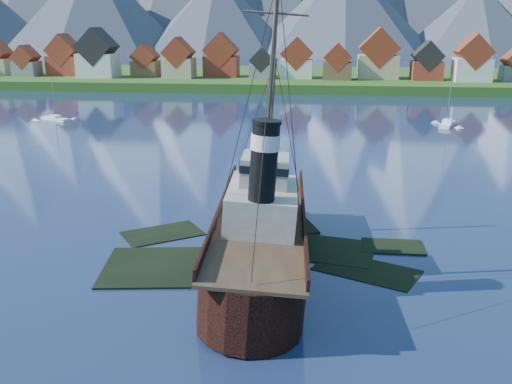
# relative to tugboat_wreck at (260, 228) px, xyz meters

# --- Properties ---
(ground) EXTENTS (1400.00, 1400.00, 0.00)m
(ground) POSITION_rel_tugboat_wreck_xyz_m (-2.06, -0.04, -3.32)
(ground) COLOR #1A2649
(ground) RESTS_ON ground
(shoal) EXTENTS (31.71, 21.24, 1.14)m
(shoal) POSITION_rel_tugboat_wreck_xyz_m (-0.29, 2.11, -3.66)
(shoal) COLOR black
(shoal) RESTS_ON ground
(shore_bank) EXTENTS (600.00, 80.00, 3.20)m
(shore_bank) POSITION_rel_tugboat_wreck_xyz_m (-2.06, 169.96, -3.32)
(shore_bank) COLOR #244313
(shore_bank) RESTS_ON ground
(seawall) EXTENTS (600.00, 2.50, 2.00)m
(seawall) POSITION_rel_tugboat_wreck_xyz_m (-2.06, 131.96, -3.32)
(seawall) COLOR #3F3D38
(seawall) RESTS_ON ground
(town) EXTENTS (250.96, 16.69, 17.30)m
(town) POSITION_rel_tugboat_wreck_xyz_m (-35.18, 152.14, 5.67)
(town) COLOR maroon
(town) RESTS_ON ground
(tugboat_wreck) EXTENTS (7.77, 33.46, 26.52)m
(tugboat_wreck) POSITION_rel_tugboat_wreck_xyz_m (0.00, 0.00, 0.00)
(tugboat_wreck) COLOR black
(tugboat_wreck) RESTS_ON ground
(sailboat_c) EXTENTS (7.92, 5.25, 10.14)m
(sailboat_c) POSITION_rel_tugboat_wreck_xyz_m (-55.72, 74.96, -3.09)
(sailboat_c) COLOR white
(sailboat_c) RESTS_ON ground
(sailboat_d) EXTENTS (5.05, 8.90, 11.85)m
(sailboat_d) POSITION_rel_tugboat_wreck_xyz_m (32.58, 77.77, -3.04)
(sailboat_d) COLOR white
(sailboat_d) RESTS_ON ground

